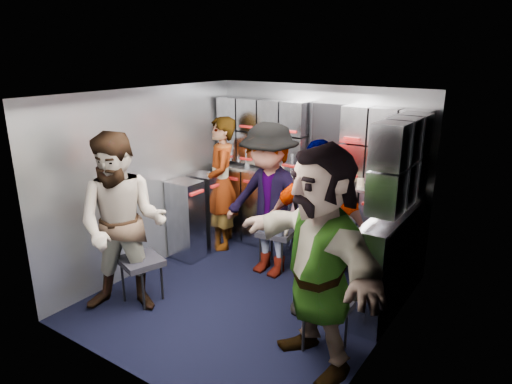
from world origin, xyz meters
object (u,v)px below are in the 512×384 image
Objects in this scene: attendant_standing at (221,184)px; attendant_arc_c at (318,215)px; jump_seat_center at (324,237)px; attendant_arc_a at (123,225)px; attendant_arc_d at (316,229)px; jump_seat_near_left at (141,263)px; jump_seat_near_right at (326,309)px; jump_seat_mid_right at (322,267)px; attendant_arc_b at (269,201)px; jump_seat_mid_left at (277,234)px; attendant_arc_e at (319,260)px.

attendant_standing reaches higher than attendant_arc_c.
attendant_arc_a reaches higher than jump_seat_center.
attendant_arc_a is 1.83m from attendant_arc_d.
jump_seat_near_left is 0.97× the size of jump_seat_center.
jump_seat_near_left is at bearing -126.87° from jump_seat_center.
jump_seat_near_left is 1.94m from jump_seat_near_right.
attendant_arc_c reaches higher than jump_seat_mid_right.
attendant_arc_d is (1.53, 1.01, -0.03)m from attendant_arc_a.
attendant_arc_c is at bearing 26.52° from attendant_arc_b.
jump_seat_near_left is at bearing -158.73° from attendant_arc_d.
attendant_arc_b is at bearing -90.00° from jump_seat_mid_left.
attendant_arc_a is (-1.91, -0.49, 0.49)m from jump_seat_near_right.
attendant_arc_a reaches higher than jump_seat_mid_right.
attendant_arc_c is at bearing 4.45° from jump_seat_mid_left.
attendant_standing is at bearing 173.63° from attendant_arc_e.
attendant_standing is at bearing 63.33° from attendant_arc_a.
jump_seat_mid_left is 0.60m from attendant_arc_c.
attendant_arc_b is at bearing 59.65° from jump_seat_near_left.
jump_seat_near_left is 1.63m from attendant_standing.
attendant_standing is (-2.10, 1.25, 0.45)m from jump_seat_near_right.
jump_seat_near_left is at bearing -137.21° from attendant_arc_c.
attendant_standing is at bearing 162.19° from jump_seat_mid_right.
jump_seat_mid_right is 0.25× the size of attendant_arc_e.
attendant_arc_d reaches higher than jump_seat_center.
attendant_arc_d is (1.53, 0.83, 0.44)m from jump_seat_near_left.
jump_seat_near_right is at bearing -43.50° from jump_seat_mid_left.
jump_seat_near_left reaches higher than jump_seat_near_right.
jump_seat_near_right is at bearing -66.89° from attendant_arc_c.
attendant_arc_d is at bearing -90.00° from jump_seat_mid_right.
attendant_standing is at bearing 169.25° from attendant_arc_c.
jump_seat_center is at bearing 23.47° from jump_seat_mid_left.
jump_seat_mid_right is at bearing 33.41° from jump_seat_near_left.
attendant_arc_d is 0.80m from attendant_arc_e.
attendant_arc_a is at bearing -142.14° from jump_seat_mid_right.
jump_seat_mid_right is 0.27× the size of attendant_arc_d.
jump_seat_near_left is 1.52m from attendant_arc_b.
jump_seat_mid_left reaches higher than jump_seat_near_right.
jump_seat_near_right is 0.27× the size of attendant_standing.
jump_seat_mid_left is 0.49m from attendant_arc_b.
jump_seat_mid_left is 0.27× the size of attendant_arc_d.
attendant_arc_b is at bearing 141.46° from jump_seat_near_right.
attendant_arc_c reaches higher than jump_seat_near_left.
attendant_arc_a is at bearing -114.45° from jump_seat_mid_left.
attendant_arc_c is 1.51m from attendant_arc_e.
attendant_arc_c is at bearing 107.35° from attendant_arc_d.
attendant_arc_c is (1.42, -0.09, -0.11)m from attendant_standing.
jump_seat_near_right is 0.55m from attendant_arc_e.
jump_seat_center is 1.74m from attendant_arc_e.
jump_seat_mid_left reaches higher than jump_seat_mid_right.
jump_seat_mid_right is at bearing -13.80° from attendant_arc_b.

